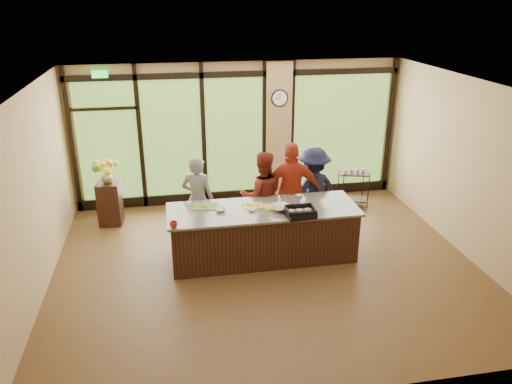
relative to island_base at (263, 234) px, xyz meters
name	(u,v)px	position (x,y,z in m)	size (l,w,h in m)	color
floor	(266,265)	(0.00, -0.30, -0.44)	(7.00, 7.00, 0.00)	brown
ceiling	(268,87)	(0.00, -0.30, 2.56)	(7.00, 7.00, 0.00)	white
back_wall	(239,133)	(0.00, 2.70, 1.06)	(7.00, 7.00, 0.00)	tan
left_wall	(33,198)	(-3.50, -0.30, 1.06)	(6.00, 6.00, 0.00)	tan
right_wall	(469,169)	(3.50, -0.30, 1.06)	(6.00, 6.00, 0.00)	tan
window_wall	(247,138)	(0.16, 2.65, 0.95)	(6.90, 0.12, 3.00)	tan
island_base	(263,234)	(0.00, 0.00, 0.00)	(3.10, 1.00, 0.88)	black
countertop	(263,210)	(0.00, 0.00, 0.46)	(3.20, 1.10, 0.04)	slate
wall_clock	(280,98)	(0.85, 2.57, 1.81)	(0.36, 0.04, 0.36)	black
cook_left	(198,199)	(-1.03, 0.85, 0.38)	(0.59, 0.39, 1.63)	slate
cook_midleft	(262,196)	(0.13, 0.74, 0.40)	(0.82, 0.64, 1.68)	maroon
cook_midright	(292,191)	(0.67, 0.68, 0.48)	(1.07, 0.45, 1.83)	#A72F19
cook_right	(313,190)	(1.13, 0.87, 0.39)	(1.07, 0.62, 1.66)	#171832
roasting_pan	(300,214)	(0.53, -0.42, 0.52)	(0.46, 0.36, 0.08)	black
mixing_bowl	(281,208)	(0.27, -0.13, 0.52)	(0.33, 0.33, 0.08)	silver
cutting_board_left	(206,206)	(-0.94, 0.24, 0.49)	(0.42, 0.31, 0.01)	#44812F
cutting_board_center	(253,206)	(-0.14, 0.12, 0.49)	(0.36, 0.27, 0.01)	gold
cutting_board_right	(276,207)	(0.22, 0.02, 0.49)	(0.36, 0.27, 0.01)	gold
prep_bowl_near	(221,210)	(-0.71, 0.01, 0.51)	(0.16, 0.16, 0.05)	white
prep_bowl_mid	(252,210)	(-0.21, -0.07, 0.50)	(0.12, 0.12, 0.04)	white
prep_bowl_far	(299,196)	(0.73, 0.40, 0.49)	(0.12, 0.12, 0.03)	white
red_ramekin	(174,225)	(-1.50, -0.46, 0.53)	(0.12, 0.12, 0.10)	#9D250F
flower_stand	(110,203)	(-2.70, 1.89, -0.01)	(0.43, 0.43, 0.86)	black
flower_vase	(107,177)	(-2.70, 1.89, 0.55)	(0.23, 0.23, 0.24)	#917C4F
bar_cart	(353,184)	(2.32, 1.85, 0.07)	(0.68, 0.49, 0.84)	black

